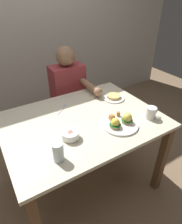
{
  "coord_description": "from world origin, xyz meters",
  "views": [
    {
      "loc": [
        -0.59,
        -1.09,
        1.6
      ],
      "look_at": [
        0.08,
        0.0,
        0.78
      ],
      "focal_mm": 31.07,
      "sensor_mm": 36.0,
      "label": 1
    }
  ],
  "objects_px": {
    "coffee_mug": "(151,112)",
    "water_glass_near": "(58,153)",
    "eggs_benedict_plate": "(121,122)",
    "fruit_bowl": "(70,135)",
    "diner_person": "(70,94)",
    "fork": "(63,109)",
    "side_plate": "(114,97)",
    "dining_table": "(83,130)"
  },
  "relations": [
    {
      "from": "water_glass_near",
      "to": "side_plate",
      "type": "distance_m",
      "value": 0.85
    },
    {
      "from": "eggs_benedict_plate",
      "to": "coffee_mug",
      "type": "height_order",
      "value": "coffee_mug"
    },
    {
      "from": "fruit_bowl",
      "to": "diner_person",
      "type": "height_order",
      "value": "diner_person"
    },
    {
      "from": "side_plate",
      "to": "diner_person",
      "type": "height_order",
      "value": "diner_person"
    },
    {
      "from": "fruit_bowl",
      "to": "coffee_mug",
      "type": "xyz_separation_m",
      "value": [
        0.64,
        -0.11,
        0.02
      ]
    },
    {
      "from": "eggs_benedict_plate",
      "to": "diner_person",
      "type": "distance_m",
      "value": 0.83
    },
    {
      "from": "dining_table",
      "to": "coffee_mug",
      "type": "bearing_deg",
      "value": -29.45
    },
    {
      "from": "dining_table",
      "to": "water_glass_near",
      "type": "bearing_deg",
      "value": -137.93
    },
    {
      "from": "eggs_benedict_plate",
      "to": "water_glass_near",
      "type": "relative_size",
      "value": 2.19
    },
    {
      "from": "dining_table",
      "to": "side_plate",
      "type": "relative_size",
      "value": 6.0
    },
    {
      "from": "water_glass_near",
      "to": "side_plate",
      "type": "xyz_separation_m",
      "value": [
        0.73,
        0.43,
        -0.04
      ]
    },
    {
      "from": "water_glass_near",
      "to": "diner_person",
      "type": "xyz_separation_m",
      "value": [
        0.5,
        0.89,
        -0.14
      ]
    },
    {
      "from": "coffee_mug",
      "to": "fork",
      "type": "relative_size",
      "value": 0.86
    },
    {
      "from": "side_plate",
      "to": "diner_person",
      "type": "relative_size",
      "value": 0.18
    },
    {
      "from": "side_plate",
      "to": "coffee_mug",
      "type": "bearing_deg",
      "value": -82.35
    },
    {
      "from": "water_glass_near",
      "to": "fruit_bowl",
      "type": "bearing_deg",
      "value": 43.07
    },
    {
      "from": "diner_person",
      "to": "side_plate",
      "type": "bearing_deg",
      "value": -63.6
    },
    {
      "from": "fruit_bowl",
      "to": "eggs_benedict_plate",
      "type": "bearing_deg",
      "value": -9.02
    },
    {
      "from": "eggs_benedict_plate",
      "to": "diner_person",
      "type": "height_order",
      "value": "diner_person"
    },
    {
      "from": "eggs_benedict_plate",
      "to": "coffee_mug",
      "type": "xyz_separation_m",
      "value": [
        0.26,
        -0.05,
        0.02
      ]
    },
    {
      "from": "fruit_bowl",
      "to": "coffee_mug",
      "type": "distance_m",
      "value": 0.65
    },
    {
      "from": "coffee_mug",
      "to": "diner_person",
      "type": "relative_size",
      "value": 0.1
    },
    {
      "from": "dining_table",
      "to": "side_plate",
      "type": "height_order",
      "value": "side_plate"
    },
    {
      "from": "dining_table",
      "to": "coffee_mug",
      "type": "height_order",
      "value": "coffee_mug"
    },
    {
      "from": "diner_person",
      "to": "water_glass_near",
      "type": "bearing_deg",
      "value": -119.46
    },
    {
      "from": "fork",
      "to": "side_plate",
      "type": "distance_m",
      "value": 0.48
    },
    {
      "from": "eggs_benedict_plate",
      "to": "fork",
      "type": "xyz_separation_m",
      "value": [
        -0.27,
        0.44,
        -0.02
      ]
    },
    {
      "from": "eggs_benedict_plate",
      "to": "water_glass_near",
      "type": "distance_m",
      "value": 0.53
    },
    {
      "from": "coffee_mug",
      "to": "side_plate",
      "type": "xyz_separation_m",
      "value": [
        -0.05,
        0.4,
        -0.04
      ]
    },
    {
      "from": "dining_table",
      "to": "water_glass_near",
      "type": "distance_m",
      "value": 0.46
    },
    {
      "from": "coffee_mug",
      "to": "diner_person",
      "type": "height_order",
      "value": "diner_person"
    },
    {
      "from": "dining_table",
      "to": "side_plate",
      "type": "xyz_separation_m",
      "value": [
        0.41,
        0.14,
        0.12
      ]
    },
    {
      "from": "fork",
      "to": "diner_person",
      "type": "bearing_deg",
      "value": 56.91
    },
    {
      "from": "fork",
      "to": "water_glass_near",
      "type": "distance_m",
      "value": 0.58
    },
    {
      "from": "fruit_bowl",
      "to": "coffee_mug",
      "type": "relative_size",
      "value": 1.08
    },
    {
      "from": "eggs_benedict_plate",
      "to": "side_plate",
      "type": "bearing_deg",
      "value": 59.74
    },
    {
      "from": "dining_table",
      "to": "coffee_mug",
      "type": "distance_m",
      "value": 0.56
    },
    {
      "from": "eggs_benedict_plate",
      "to": "fruit_bowl",
      "type": "height_order",
      "value": "eggs_benedict_plate"
    },
    {
      "from": "fruit_bowl",
      "to": "coffee_mug",
      "type": "height_order",
      "value": "coffee_mug"
    },
    {
      "from": "water_glass_near",
      "to": "fork",
      "type": "bearing_deg",
      "value": 63.4
    },
    {
      "from": "coffee_mug",
      "to": "water_glass_near",
      "type": "bearing_deg",
      "value": -177.82
    },
    {
      "from": "side_plate",
      "to": "dining_table",
      "type": "bearing_deg",
      "value": -161.21
    }
  ]
}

